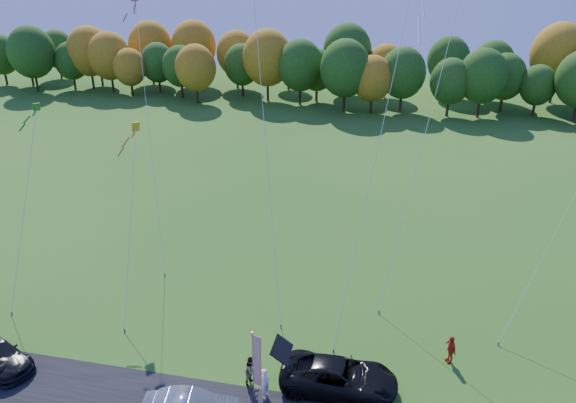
# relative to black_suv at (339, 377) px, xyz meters

# --- Properties ---
(ground) EXTENTS (160.00, 160.00, 0.00)m
(ground) POSITION_rel_black_suv_xyz_m (-3.88, 0.24, -0.79)
(ground) COLOR #275A17
(tree_line) EXTENTS (116.00, 12.00, 10.00)m
(tree_line) POSITION_rel_black_suv_xyz_m (-3.88, 55.24, -0.79)
(tree_line) COLOR #1E4711
(tree_line) RESTS_ON ground
(black_suv) EXTENTS (5.70, 2.65, 1.58)m
(black_suv) POSITION_rel_black_suv_xyz_m (0.00, 0.00, 0.00)
(black_suv) COLOR black
(black_suv) RESTS_ON ground
(person_tailgate_a) EXTENTS (0.52, 0.67, 1.62)m
(person_tailgate_a) POSITION_rel_black_suv_xyz_m (-3.37, -1.21, 0.02)
(person_tailgate_a) COLOR white
(person_tailgate_a) RESTS_ON ground
(person_tailgate_b) EXTENTS (0.77, 0.89, 1.54)m
(person_tailgate_b) POSITION_rel_black_suv_xyz_m (-4.28, -0.43, -0.02)
(person_tailgate_b) COLOR gray
(person_tailgate_b) RESTS_ON ground
(person_east) EXTENTS (0.75, 1.00, 1.58)m
(person_east) POSITION_rel_black_suv_xyz_m (5.37, 3.30, -0.00)
(person_east) COLOR red
(person_east) RESTS_ON ground
(feather_flag) EXTENTS (0.47, 0.24, 3.79)m
(feather_flag) POSITION_rel_black_suv_xyz_m (-3.74, -1.41, 1.52)
(feather_flag) COLOR #999999
(feather_flag) RESTS_ON ground
(kite_delta_blue) EXTENTS (5.88, 10.30, 27.12)m
(kite_delta_blue) POSITION_rel_black_suv_xyz_m (-6.03, 8.87, 12.31)
(kite_delta_blue) COLOR #4C3F33
(kite_delta_blue) RESTS_ON ground
(kite_parafoil_orange) EXTENTS (7.70, 11.93, 34.16)m
(kite_parafoil_orange) POSITION_rel_black_suv_xyz_m (4.38, 12.42, 16.08)
(kite_parafoil_orange) COLOR #4C3F33
(kite_parafoil_orange) RESTS_ON ground
(kite_delta_red) EXTENTS (3.89, 10.27, 20.41)m
(kite_delta_red) POSITION_rel_black_suv_xyz_m (0.74, 7.48, 9.14)
(kite_delta_red) COLOR #4C3F33
(kite_delta_red) RESTS_ON ground
(kite_diamond_yellow) EXTENTS (2.20, 7.63, 10.45)m
(kite_diamond_yellow) POSITION_rel_black_suv_xyz_m (-13.22, 5.57, 4.26)
(kite_diamond_yellow) COLOR #4C3F33
(kite_diamond_yellow) RESTS_ON ground
(kite_diamond_green) EXTENTS (1.06, 6.92, 11.37)m
(kite_diamond_green) POSITION_rel_black_suv_xyz_m (-19.97, 5.38, 4.85)
(kite_diamond_green) COLOR #4C3F33
(kite_diamond_green) RESTS_ON ground
(kite_diamond_pink) EXTENTS (4.01, 7.23, 17.60)m
(kite_diamond_pink) POSITION_rel_black_suv_xyz_m (-14.32, 11.37, 7.79)
(kite_diamond_pink) COLOR #4C3F33
(kite_diamond_pink) RESTS_ON ground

